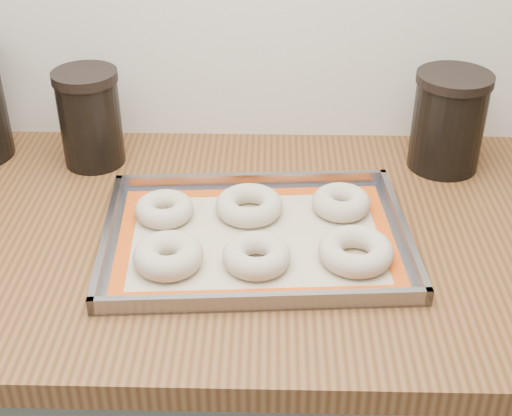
{
  "coord_description": "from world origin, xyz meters",
  "views": [
    {
      "loc": [
        0.1,
        0.75,
        1.53
      ],
      "look_at": [
        0.08,
        1.64,
        0.96
      ],
      "focal_mm": 50.0,
      "sensor_mm": 36.0,
      "label": 1
    }
  ],
  "objects_px": {
    "bagel_front_left": "(168,256)",
    "baking_tray": "(256,237)",
    "bagel_back_right": "(341,202)",
    "bagel_front_mid": "(257,256)",
    "canister_right": "(448,121)",
    "bagel_back_mid": "(249,205)",
    "canister_mid": "(90,118)",
    "bagel_front_right": "(356,251)",
    "bagel_back_left": "(164,209)"
  },
  "relations": [
    {
      "from": "bagel_back_mid",
      "to": "canister_right",
      "type": "xyz_separation_m",
      "value": [
        0.34,
        0.18,
        0.07
      ]
    },
    {
      "from": "bagel_front_right",
      "to": "canister_mid",
      "type": "bearing_deg",
      "value": 146.15
    },
    {
      "from": "bagel_front_right",
      "to": "bagel_back_right",
      "type": "distance_m",
      "value": 0.13
    },
    {
      "from": "bagel_front_mid",
      "to": "bagel_back_right",
      "type": "xyz_separation_m",
      "value": [
        0.13,
        0.15,
        0.0
      ]
    },
    {
      "from": "bagel_back_left",
      "to": "canister_right",
      "type": "xyz_separation_m",
      "value": [
        0.48,
        0.19,
        0.07
      ]
    },
    {
      "from": "bagel_front_mid",
      "to": "bagel_back_left",
      "type": "height_order",
      "value": "bagel_front_mid"
    },
    {
      "from": "bagel_back_right",
      "to": "canister_mid",
      "type": "distance_m",
      "value": 0.47
    },
    {
      "from": "canister_right",
      "to": "bagel_front_mid",
      "type": "bearing_deg",
      "value": -136.34
    },
    {
      "from": "canister_mid",
      "to": "bagel_front_right",
      "type": "bearing_deg",
      "value": -33.85
    },
    {
      "from": "bagel_front_left",
      "to": "canister_mid",
      "type": "xyz_separation_m",
      "value": [
        -0.17,
        0.32,
        0.06
      ]
    },
    {
      "from": "canister_mid",
      "to": "baking_tray",
      "type": "bearing_deg",
      "value": -39.32
    },
    {
      "from": "bagel_back_left",
      "to": "bagel_front_right",
      "type": "bearing_deg",
      "value": -20.27
    },
    {
      "from": "bagel_front_left",
      "to": "bagel_back_mid",
      "type": "height_order",
      "value": "bagel_front_left"
    },
    {
      "from": "baking_tray",
      "to": "bagel_back_right",
      "type": "bearing_deg",
      "value": 30.56
    },
    {
      "from": "bagel_back_mid",
      "to": "canister_right",
      "type": "height_order",
      "value": "canister_right"
    },
    {
      "from": "baking_tray",
      "to": "bagel_front_right",
      "type": "xyz_separation_m",
      "value": [
        0.15,
        -0.05,
        0.02
      ]
    },
    {
      "from": "bagel_front_mid",
      "to": "canister_mid",
      "type": "relative_size",
      "value": 0.57
    },
    {
      "from": "baking_tray",
      "to": "bagel_front_left",
      "type": "bearing_deg",
      "value": -149.6
    },
    {
      "from": "canister_mid",
      "to": "bagel_front_left",
      "type": "bearing_deg",
      "value": -61.17
    },
    {
      "from": "bagel_front_mid",
      "to": "canister_right",
      "type": "xyz_separation_m",
      "value": [
        0.33,
        0.31,
        0.07
      ]
    },
    {
      "from": "bagel_front_mid",
      "to": "canister_right",
      "type": "bearing_deg",
      "value": 43.66
    },
    {
      "from": "baking_tray",
      "to": "bagel_back_mid",
      "type": "xyz_separation_m",
      "value": [
        -0.01,
        0.07,
        0.01
      ]
    },
    {
      "from": "bagel_front_mid",
      "to": "bagel_back_right",
      "type": "bearing_deg",
      "value": 47.98
    },
    {
      "from": "bagel_back_mid",
      "to": "bagel_back_left",
      "type": "bearing_deg",
      "value": -174.18
    },
    {
      "from": "bagel_front_left",
      "to": "canister_right",
      "type": "bearing_deg",
      "value": 35.01
    },
    {
      "from": "baking_tray",
      "to": "canister_mid",
      "type": "bearing_deg",
      "value": 140.68
    },
    {
      "from": "bagel_front_right",
      "to": "canister_right",
      "type": "xyz_separation_m",
      "value": [
        0.18,
        0.3,
        0.07
      ]
    },
    {
      "from": "bagel_back_right",
      "to": "bagel_front_left",
      "type": "bearing_deg",
      "value": -149.51
    },
    {
      "from": "bagel_front_left",
      "to": "baking_tray",
      "type": "bearing_deg",
      "value": 30.4
    },
    {
      "from": "bagel_front_right",
      "to": "bagel_back_right",
      "type": "bearing_deg",
      "value": 94.65
    },
    {
      "from": "bagel_back_left",
      "to": "bagel_front_left",
      "type": "bearing_deg",
      "value": -79.9
    },
    {
      "from": "bagel_back_left",
      "to": "canister_mid",
      "type": "distance_m",
      "value": 0.25
    },
    {
      "from": "canister_right",
      "to": "bagel_back_left",
      "type": "bearing_deg",
      "value": -158.19
    },
    {
      "from": "bagel_front_right",
      "to": "bagel_back_mid",
      "type": "height_order",
      "value": "bagel_front_right"
    },
    {
      "from": "baking_tray",
      "to": "bagel_front_mid",
      "type": "distance_m",
      "value": 0.07
    },
    {
      "from": "bagel_back_left",
      "to": "canister_right",
      "type": "bearing_deg",
      "value": 21.81
    },
    {
      "from": "bagel_back_mid",
      "to": "bagel_back_right",
      "type": "distance_m",
      "value": 0.15
    },
    {
      "from": "bagel_back_mid",
      "to": "bagel_front_right",
      "type": "bearing_deg",
      "value": -37.54
    },
    {
      "from": "baking_tray",
      "to": "canister_mid",
      "type": "relative_size",
      "value": 2.76
    },
    {
      "from": "bagel_front_left",
      "to": "bagel_back_right",
      "type": "relative_size",
      "value": 1.08
    },
    {
      "from": "canister_right",
      "to": "canister_mid",
      "type": "bearing_deg",
      "value": -179.93
    },
    {
      "from": "bagel_back_right",
      "to": "bagel_front_mid",
      "type": "bearing_deg",
      "value": -132.02
    },
    {
      "from": "bagel_front_right",
      "to": "canister_mid",
      "type": "height_order",
      "value": "canister_mid"
    },
    {
      "from": "bagel_front_mid",
      "to": "bagel_front_right",
      "type": "xyz_separation_m",
      "value": [
        0.14,
        0.01,
        0.0
      ]
    },
    {
      "from": "baking_tray",
      "to": "bagel_back_right",
      "type": "height_order",
      "value": "bagel_back_right"
    },
    {
      "from": "bagel_front_right",
      "to": "bagel_back_left",
      "type": "relative_size",
      "value": 1.18
    },
    {
      "from": "bagel_front_right",
      "to": "bagel_back_mid",
      "type": "distance_m",
      "value": 0.2
    },
    {
      "from": "bagel_back_right",
      "to": "baking_tray",
      "type": "bearing_deg",
      "value": -149.44
    },
    {
      "from": "canister_mid",
      "to": "bagel_back_left",
      "type": "bearing_deg",
      "value": -51.34
    },
    {
      "from": "baking_tray",
      "to": "bagel_front_right",
      "type": "height_order",
      "value": "bagel_front_right"
    }
  ]
}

